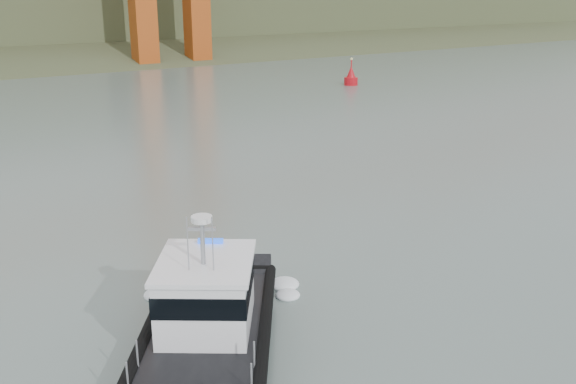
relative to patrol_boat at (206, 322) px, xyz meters
name	(u,v)px	position (x,y,z in m)	size (l,w,h in m)	color
ground	(471,345)	(7.14, -3.84, -1.16)	(400.00, 400.00, 0.00)	slate
patrol_boat	(206,322)	(0.00, 0.00, 0.00)	(8.14, 9.83, 4.61)	black
nav_buoy	(351,78)	(38.06, 41.66, -0.31)	(1.54, 1.54, 3.20)	#B60C15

